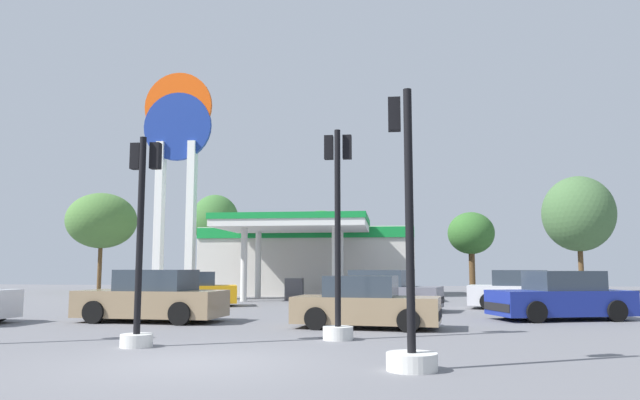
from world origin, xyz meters
The scene contains 17 objects.
ground_plane centered at (0.00, 0.00, 0.00)m, with size 90.00×90.00×0.00m, color slate.
gas_station centered at (-1.48, 25.81, 2.15)m, with size 12.51×12.54×4.25m.
station_pole_sign centered at (-7.68, 19.39, 7.53)m, with size 3.65×0.56×11.99m.
car_0 centered at (8.74, 9.48, 0.69)m, with size 4.61×2.91×1.53m.
car_1 centered at (-3.82, 7.34, 0.71)m, with size 4.53×2.30×1.57m.
car_3 centered at (-5.14, 14.44, 0.67)m, with size 4.41×2.81×1.47m.
car_4 centered at (8.67, 14.31, 0.70)m, with size 4.60×2.72×1.54m.
car_5 centered at (3.11, 12.75, 0.70)m, with size 4.62×2.75×1.55m.
car_6 centered at (2.72, 6.20, 0.64)m, with size 4.13×2.20×1.41m.
traffic_signal_0 centered at (-1.85, 1.82, 1.81)m, with size 0.66×0.69×4.43m.
traffic_signal_1 centered at (3.70, -0.41, 1.23)m, with size 0.82×0.82×4.62m.
traffic_signal_2 centered at (2.20, 3.52, 1.85)m, with size 0.69×0.70×4.88m.
tree_0 centered at (-16.39, 28.60, 4.87)m, with size 4.75×4.75×6.79m.
tree_1 centered at (-8.99, 30.84, 5.03)m, with size 3.34×3.34×6.85m.
tree_2 centered at (-1.40, 31.35, 4.04)m, with size 3.94×3.94×5.66m.
tree_3 centered at (8.61, 28.61, 3.81)m, with size 2.95×2.95×5.20m.
tree_4 centered at (16.01, 31.03, 5.23)m, with size 4.69×4.69×7.77m.
Camera 1 is at (3.39, -10.22, 1.63)m, focal length 33.25 mm.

